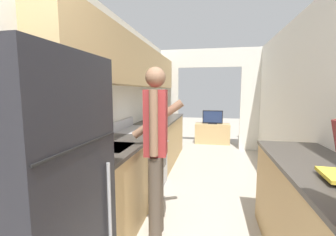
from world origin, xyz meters
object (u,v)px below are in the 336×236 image
at_px(range_oven, 142,159).
at_px(television, 213,117).
at_px(refrigerator, 29,207).
at_px(tv_cabinet, 212,133).
at_px(person, 156,148).

bearing_deg(range_oven, television, 72.07).
xyz_separation_m(range_oven, television, (1.03, 3.18, 0.28)).
bearing_deg(television, range_oven, -107.93).
relative_size(refrigerator, tv_cabinet, 1.74).
bearing_deg(tv_cabinet, television, -90.00).
xyz_separation_m(refrigerator, range_oven, (-0.04, 2.12, -0.37)).
xyz_separation_m(refrigerator, television, (0.99, 5.30, -0.09)).
relative_size(tv_cabinet, television, 1.74).
bearing_deg(television, refrigerator, -100.56).
height_order(tv_cabinet, television, television).
relative_size(person, tv_cabinet, 1.77).
xyz_separation_m(person, tv_cabinet, (0.54, 4.27, -0.63)).
distance_m(refrigerator, person, 1.17).
distance_m(range_oven, person, 1.24).
distance_m(range_oven, tv_cabinet, 3.38).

